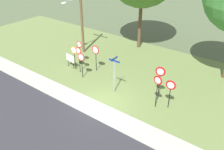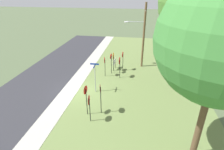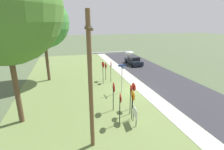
# 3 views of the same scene
# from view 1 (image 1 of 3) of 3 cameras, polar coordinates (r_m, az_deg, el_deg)

# --- Properties ---
(ground_plane) EXTENTS (160.00, 160.00, 0.00)m
(ground_plane) POSITION_cam_1_polar(r_m,az_deg,el_deg) (17.58, -2.32, -6.82)
(ground_plane) COLOR #4C5B3D
(road_asphalt) EXTENTS (44.00, 6.40, 0.01)m
(road_asphalt) POSITION_cam_1_polar(r_m,az_deg,el_deg) (15.08, -14.27, -15.29)
(road_asphalt) COLOR #2D2D33
(road_asphalt) RESTS_ON ground_plane
(sidewalk_strip) EXTENTS (44.00, 1.60, 0.06)m
(sidewalk_strip) POSITION_cam_1_polar(r_m,az_deg,el_deg) (17.08, -4.03, -8.00)
(sidewalk_strip) COLOR #ADAA9E
(sidewalk_strip) RESTS_ON ground_plane
(grass_median) EXTENTS (44.00, 12.00, 0.04)m
(grass_median) POSITION_cam_1_polar(r_m,az_deg,el_deg) (21.80, 7.63, 0.78)
(grass_median) COLOR olive
(grass_median) RESTS_ON ground_plane
(stop_sign_near_left) EXTENTS (0.73, 0.09, 2.27)m
(stop_sign_near_left) POSITION_cam_1_polar(r_m,az_deg,el_deg) (21.53, -8.95, 5.24)
(stop_sign_near_left) COLOR black
(stop_sign_near_left) RESTS_ON grass_median
(stop_sign_near_right) EXTENTS (0.63, 0.12, 2.40)m
(stop_sign_near_right) POSITION_cam_1_polar(r_m,az_deg,el_deg) (20.94, -7.84, 4.84)
(stop_sign_near_right) COLOR black
(stop_sign_near_right) RESTS_ON grass_median
(stop_sign_far_left) EXTENTS (0.66, 0.11, 2.25)m
(stop_sign_far_left) POSITION_cam_1_polar(r_m,az_deg,el_deg) (20.09, -7.23, 3.45)
(stop_sign_far_left) COLOR black
(stop_sign_far_left) RESTS_ON grass_median
(stop_sign_far_center) EXTENTS (0.79, 0.10, 2.41)m
(stop_sign_far_center) POSITION_cam_1_polar(r_m,az_deg,el_deg) (21.06, -3.90, 5.31)
(stop_sign_far_center) COLOR black
(stop_sign_far_center) RESTS_ON grass_median
(stop_sign_far_right) EXTENTS (0.64, 0.12, 2.32)m
(stop_sign_far_right) POSITION_cam_1_polar(r_m,az_deg,el_deg) (22.44, -7.67, 6.42)
(stop_sign_far_right) COLOR black
(stop_sign_far_right) RESTS_ON grass_median
(yield_sign_near_left) EXTENTS (0.72, 0.17, 2.65)m
(yield_sign_near_left) POSITION_cam_1_polar(r_m,az_deg,el_deg) (17.32, 11.29, -0.07)
(yield_sign_near_left) COLOR black
(yield_sign_near_left) RESTS_ON grass_median
(yield_sign_near_right) EXTENTS (0.72, 0.12, 2.23)m
(yield_sign_near_right) POSITION_cam_1_polar(r_m,az_deg,el_deg) (16.66, 13.63, -2.98)
(yield_sign_near_right) COLOR black
(yield_sign_near_right) RESTS_ON grass_median
(yield_sign_far_left) EXTENTS (0.67, 0.12, 2.53)m
(yield_sign_far_left) POSITION_cam_1_polar(r_m,az_deg,el_deg) (16.43, 10.67, -2.18)
(yield_sign_far_left) COLOR black
(yield_sign_far_left) RESTS_ON grass_median
(street_name_post) EXTENTS (0.96, 0.82, 2.93)m
(street_name_post) POSITION_cam_1_polar(r_m,az_deg,el_deg) (17.88, 0.53, 0.68)
(street_name_post) COLOR #9EA0A8
(street_name_post) RESTS_ON grass_median
(utility_pole) EXTENTS (2.10, 2.52, 7.62)m
(utility_pole) POSITION_cam_1_polar(r_m,az_deg,el_deg) (24.14, -7.57, 14.36)
(utility_pole) COLOR brown
(utility_pole) RESTS_ON grass_median
(notice_board) EXTENTS (1.09, 0.17, 1.25)m
(notice_board) POSITION_cam_1_polar(r_m,az_deg,el_deg) (22.31, -9.83, 3.77)
(notice_board) COLOR black
(notice_board) RESTS_ON grass_median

